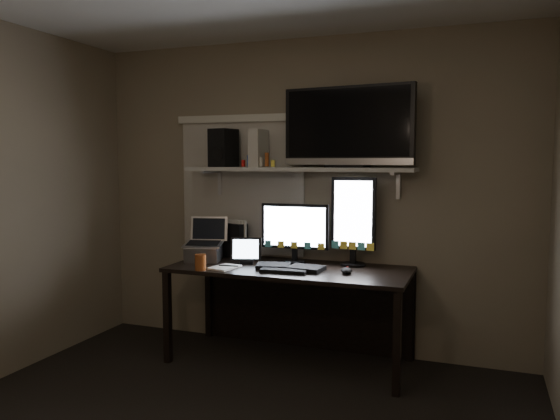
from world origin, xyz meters
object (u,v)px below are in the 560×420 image
at_px(monitor_portrait, 353,221).
at_px(tablet, 247,251).
at_px(laptop, 203,240).
at_px(cup, 200,262).
at_px(desk, 294,287).
at_px(speaker, 224,148).
at_px(tv, 348,127).
at_px(keyboard, 289,267).
at_px(monitor_landscape, 295,233).
at_px(game_console, 259,148).
at_px(mouse, 347,271).

xyz_separation_m(monitor_portrait, tablet, (-0.79, -0.22, -0.24)).
height_order(laptop, cup, laptop).
height_order(desk, speaker, speaker).
distance_m(laptop, tv, 1.44).
distance_m(keyboard, laptop, 0.78).
distance_m(monitor_landscape, tablet, 0.40).
bearing_deg(desk, speaker, 173.68).
height_order(game_console, speaker, speaker).
bearing_deg(game_console, monitor_portrait, 2.12).
bearing_deg(cup, tv, 29.00).
height_order(cup, game_console, game_console).
height_order(monitor_landscape, monitor_portrait, monitor_portrait).
bearing_deg(laptop, game_console, 8.57).
height_order(keyboard, tv, tv).
xyz_separation_m(tablet, laptop, (-0.37, -0.01, 0.07)).
bearing_deg(monitor_portrait, keyboard, -138.72).
xyz_separation_m(desk, tv, (0.39, 0.08, 1.23)).
xyz_separation_m(monitor_landscape, monitor_portrait, (0.45, 0.05, 0.11)).
height_order(monitor_landscape, mouse, monitor_landscape).
height_order(mouse, speaker, speaker).
height_order(monitor_portrait, tablet, monitor_portrait).
distance_m(desk, cup, 0.77).
bearing_deg(cup, speaker, 96.62).
xyz_separation_m(mouse, tv, (-0.07, 0.28, 1.03)).
height_order(keyboard, cup, cup).
bearing_deg(game_console, keyboard, -38.26).
bearing_deg(mouse, tv, 85.95).
distance_m(tv, speaker, 1.04).
bearing_deg(monitor_landscape, game_console, 179.68).
distance_m(game_console, speaker, 0.32).
bearing_deg(laptop, mouse, -18.25).
bearing_deg(tablet, laptop, 163.89).
height_order(monitor_landscape, tv, tv).
xyz_separation_m(tv, speaker, (-1.03, -0.01, -0.15)).
height_order(keyboard, tablet, tablet).
bearing_deg(mouse, cup, 176.14).
distance_m(keyboard, mouse, 0.43).
height_order(laptop, tv, tv).
height_order(tablet, speaker, speaker).
bearing_deg(game_console, laptop, -159.20).
bearing_deg(speaker, keyboard, -11.82).
xyz_separation_m(keyboard, mouse, (0.43, -0.00, 0.01)).
bearing_deg(keyboard, game_console, 139.54).
relative_size(mouse, speaker, 0.39).
relative_size(monitor_portrait, laptop, 2.03).
xyz_separation_m(tv, game_console, (-0.71, -0.03, -0.15)).
bearing_deg(tv, laptop, -163.01).
height_order(mouse, laptop, laptop).
bearing_deg(laptop, tablet, -12.47).
distance_m(tablet, tv, 1.22).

